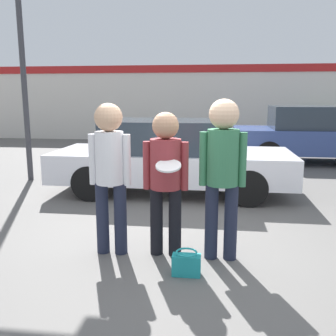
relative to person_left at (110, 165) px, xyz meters
name	(u,v)px	position (x,y,z in m)	size (l,w,h in m)	color
ground_plane	(188,247)	(0.89, 0.27, -1.07)	(56.00, 56.00, 0.00)	#5B5956
storefront_building	(209,103)	(0.89, 11.52, 0.50)	(24.00, 0.22, 3.09)	silver
person_left	(110,165)	(0.00, 0.00, 0.00)	(0.50, 0.33, 1.79)	#1E2338
person_middle_with_frisbee	(166,172)	(0.65, 0.04, -0.06)	(0.53, 0.58, 1.69)	black
person_right	(223,164)	(1.29, 0.01, 0.04)	(0.52, 0.35, 1.84)	#1E2338
parked_car_near	(171,156)	(0.35, 2.98, -0.36)	(4.53, 1.80, 1.41)	silver
parked_car_far	(317,135)	(4.01, 6.82, -0.28)	(4.62, 1.93, 1.58)	#334784
street_lamp	(30,5)	(-2.65, 3.62, 2.62)	(1.47, 0.35, 6.01)	#38383D
shrub	(324,129)	(5.26, 10.71, -0.45)	(1.24, 1.24, 1.24)	#387A3D
handbag	(186,264)	(0.94, -0.47, -0.95)	(0.30, 0.23, 0.26)	teal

